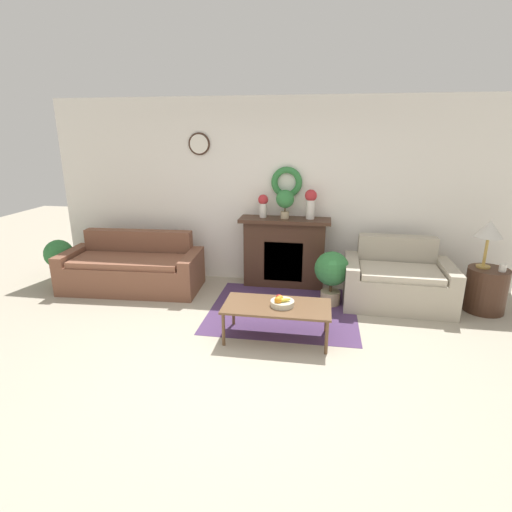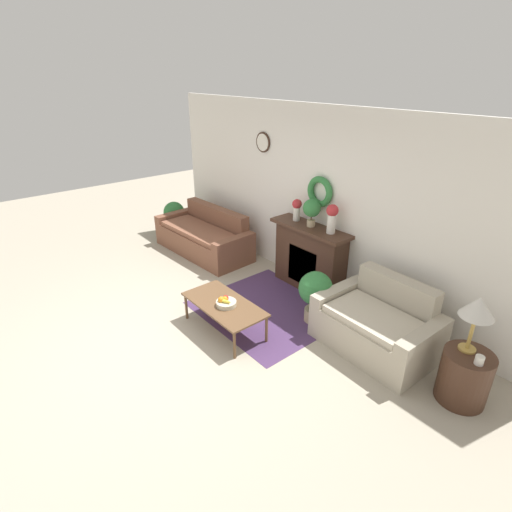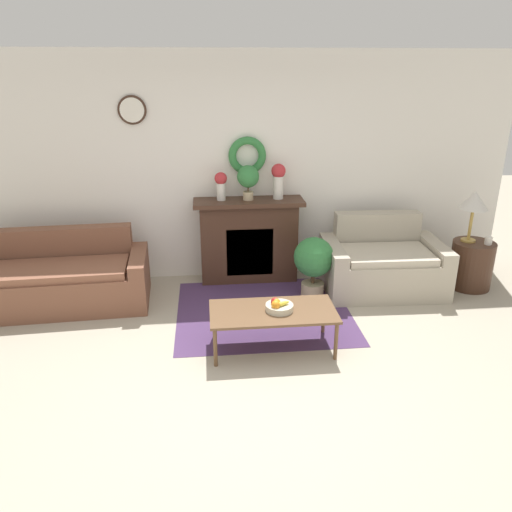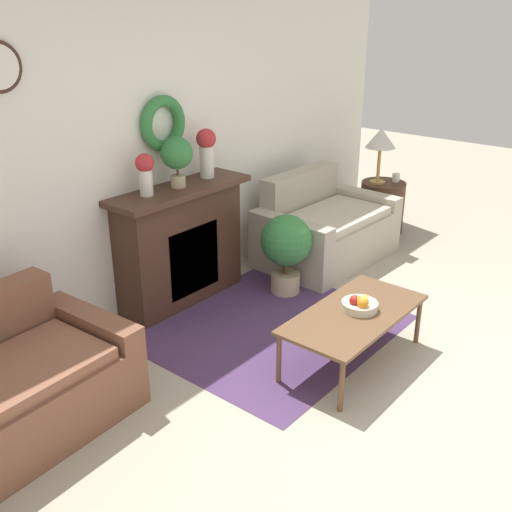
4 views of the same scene
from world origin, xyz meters
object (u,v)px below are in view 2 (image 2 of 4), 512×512
side_table_by_loveseat (464,377)px  potted_plant_floor_by_loveseat (315,292)px  table_lamp (478,309)px  vase_on_mantel_right (332,217)px  fireplace (310,257)px  mug (479,360)px  coffee_table (224,306)px  fruit_bowl (226,302)px  potted_plant_on_mantel (312,209)px  loveseat_right (377,325)px  couch_left (205,237)px  vase_on_mantel_left (297,208)px  potted_plant_floor_by_couch (174,215)px

side_table_by_loveseat → potted_plant_floor_by_loveseat: 1.96m
table_lamp → vase_on_mantel_right: size_ratio=1.45×
fireplace → mug: (2.74, -0.59, 0.10)m
coffee_table → fruit_bowl: 0.09m
mug → potted_plant_on_mantel: size_ratio=0.22×
loveseat_right → table_lamp: 1.26m
couch_left → loveseat_right: size_ratio=1.43×
coffee_table → potted_plant_on_mantel: size_ratio=2.85×
fruit_bowl → table_lamp: bearing=26.5°
coffee_table → loveseat_right: bearing=39.7°
side_table_by_loveseat → fruit_bowl: bearing=-155.0°
fireplace → potted_plant_floor_by_loveseat: (0.68, -0.61, -0.07)m
coffee_table → vase_on_mantel_left: vase_on_mantel_left is taller
table_lamp → potted_plant_on_mantel: bearing=170.3°
coffee_table → potted_plant_floor_by_couch: potted_plant_floor_by_couch is taller
vase_on_mantel_left → potted_plant_floor_by_couch: (-3.05, -0.45, -0.82)m
coffee_table → vase_on_mantel_right: vase_on_mantel_right is taller
table_lamp → potted_plant_floor_by_loveseat: size_ratio=0.83×
couch_left → vase_on_mantel_right: 2.76m
coffee_table → couch_left: bearing=152.5°
coffee_table → vase_on_mantel_left: size_ratio=3.53×
fireplace → coffee_table: bearing=-87.3°
couch_left → coffee_table: (2.26, -1.17, 0.07)m
fruit_bowl → potted_plant_floor_by_couch: (-3.51, 1.23, -0.05)m
table_lamp → potted_plant_on_mantel: (-2.57, 0.44, 0.24)m
potted_plant_floor_by_loveseat → fruit_bowl: bearing=-117.5°
couch_left → fruit_bowl: couch_left is taller
potted_plant_on_mantel → potted_plant_floor_by_loveseat: potted_plant_on_mantel is taller
fireplace → mug: 2.81m
couch_left → loveseat_right: loveseat_right is taller
mug → coffee_table: bearing=-158.1°
fireplace → potted_plant_on_mantel: (-0.00, -0.01, 0.77)m
fireplace → vase_on_mantel_left: (-0.32, 0.01, 0.70)m
table_lamp → mug: size_ratio=6.64×
coffee_table → side_table_by_loveseat: bearing=24.4°
mug → vase_on_mantel_right: size_ratio=0.22×
mug → potted_plant_floor_by_couch: potted_plant_floor_by_couch is taller
couch_left → vase_on_mantel_left: bearing=12.0°
fireplace → fruit_bowl: (0.13, -1.67, -0.07)m
vase_on_mantel_right → potted_plant_on_mantel: (-0.36, -0.02, 0.02)m
coffee_table → mug: mug is taller
table_lamp → vase_on_mantel_left: size_ratio=1.82×
potted_plant_floor_by_couch → vase_on_mantel_right: bearing=6.8°
side_table_by_loveseat → table_lamp: 0.77m
loveseat_right → side_table_by_loveseat: loveseat_right is taller
loveseat_right → coffee_table: size_ratio=1.20×
table_lamp → vase_on_mantel_right: vase_on_mantel_right is taller
fireplace → couch_left: (-2.18, -0.49, -0.23)m
table_lamp → vase_on_mantel_left: (-2.89, 0.46, 0.17)m
couch_left → potted_plant_floor_by_loveseat: size_ratio=2.77×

